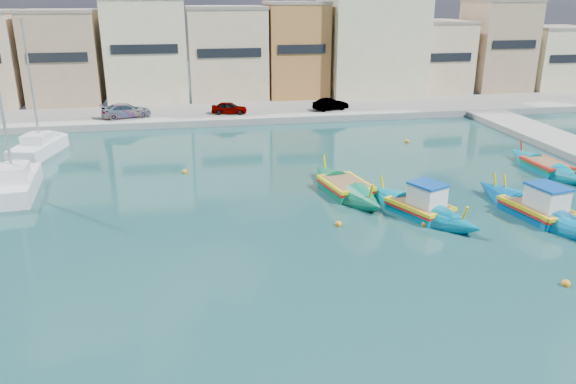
{
  "coord_description": "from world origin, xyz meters",
  "views": [
    {
      "loc": [
        -10.28,
        -20.84,
        11.07
      ],
      "look_at": [
        -5.36,
        6.0,
        1.4
      ],
      "focal_mm": 35.0,
      "sensor_mm": 36.0,
      "label": 1
    }
  ],
  "objects_px": {
    "luzzu_turquoise_cabin": "(537,211)",
    "yacht_midnorth": "(18,178)",
    "yacht_north": "(49,144)",
    "luzzu_blue_south": "(539,213)",
    "church_block": "(371,20)",
    "luzzu_blue_cabin": "(420,209)",
    "luzzu_green": "(345,189)",
    "luzzu_cyan_mid": "(546,167)"
  },
  "relations": [
    {
      "from": "luzzu_cyan_mid",
      "to": "luzzu_blue_south",
      "type": "xyz_separation_m",
      "value": [
        -5.26,
        -7.28,
        0.01
      ]
    },
    {
      "from": "luzzu_blue_south",
      "to": "yacht_midnorth",
      "type": "bearing_deg",
      "value": 159.59
    },
    {
      "from": "church_block",
      "to": "luzzu_turquoise_cabin",
      "type": "xyz_separation_m",
      "value": [
        -2.55,
        -36.37,
        -8.05
      ]
    },
    {
      "from": "church_block",
      "to": "luzzu_blue_south",
      "type": "height_order",
      "value": "church_block"
    },
    {
      "from": "luzzu_green",
      "to": "yacht_midnorth",
      "type": "relative_size",
      "value": 0.74
    },
    {
      "from": "church_block",
      "to": "luzzu_blue_cabin",
      "type": "relative_size",
      "value": 2.33
    },
    {
      "from": "luzzu_blue_cabin",
      "to": "yacht_north",
      "type": "relative_size",
      "value": 0.8
    },
    {
      "from": "yacht_north",
      "to": "luzzu_blue_south",
      "type": "bearing_deg",
      "value": -34.18
    },
    {
      "from": "luzzu_blue_cabin",
      "to": "luzzu_green",
      "type": "height_order",
      "value": "luzzu_blue_cabin"
    },
    {
      "from": "luzzu_green",
      "to": "yacht_north",
      "type": "height_order",
      "value": "yacht_north"
    },
    {
      "from": "luzzu_turquoise_cabin",
      "to": "church_block",
      "type": "bearing_deg",
      "value": 85.99
    },
    {
      "from": "luzzu_turquoise_cabin",
      "to": "luzzu_green",
      "type": "relative_size",
      "value": 1.09
    },
    {
      "from": "luzzu_green",
      "to": "yacht_midnorth",
      "type": "distance_m",
      "value": 19.88
    },
    {
      "from": "yacht_midnorth",
      "to": "luzzu_green",
      "type": "bearing_deg",
      "value": -14.77
    },
    {
      "from": "luzzu_blue_south",
      "to": "yacht_midnorth",
      "type": "relative_size",
      "value": 0.75
    },
    {
      "from": "church_block",
      "to": "yacht_north",
      "type": "xyz_separation_m",
      "value": [
        -30.64,
        -17.22,
        -8.0
      ]
    },
    {
      "from": "yacht_midnorth",
      "to": "luzzu_cyan_mid",
      "type": "bearing_deg",
      "value": -5.48
    },
    {
      "from": "luzzu_cyan_mid",
      "to": "luzzu_blue_south",
      "type": "distance_m",
      "value": 8.98
    },
    {
      "from": "luzzu_cyan_mid",
      "to": "luzzu_green",
      "type": "relative_size",
      "value": 0.93
    },
    {
      "from": "luzzu_turquoise_cabin",
      "to": "luzzu_cyan_mid",
      "type": "relative_size",
      "value": 1.17
    },
    {
      "from": "luzzu_turquoise_cabin",
      "to": "yacht_north",
      "type": "height_order",
      "value": "yacht_north"
    },
    {
      "from": "church_block",
      "to": "yacht_north",
      "type": "distance_m",
      "value": 36.05
    },
    {
      "from": "luzzu_green",
      "to": "luzzu_blue_south",
      "type": "bearing_deg",
      "value": -31.16
    },
    {
      "from": "luzzu_turquoise_cabin",
      "to": "luzzu_cyan_mid",
      "type": "distance_m",
      "value": 9.04
    },
    {
      "from": "luzzu_turquoise_cabin",
      "to": "yacht_midnorth",
      "type": "relative_size",
      "value": 0.8
    },
    {
      "from": "luzzu_green",
      "to": "yacht_north",
      "type": "bearing_deg",
      "value": 144.48
    },
    {
      "from": "yacht_midnorth",
      "to": "luzzu_blue_south",
      "type": "bearing_deg",
      "value": -20.41
    },
    {
      "from": "luzzu_green",
      "to": "yacht_midnorth",
      "type": "height_order",
      "value": "yacht_midnorth"
    },
    {
      "from": "luzzu_turquoise_cabin",
      "to": "luzzu_blue_cabin",
      "type": "distance_m",
      "value": 6.07
    },
    {
      "from": "luzzu_blue_cabin",
      "to": "luzzu_green",
      "type": "xyz_separation_m",
      "value": [
        -2.94,
        3.98,
        -0.07
      ]
    },
    {
      "from": "yacht_north",
      "to": "luzzu_green",
      "type": "bearing_deg",
      "value": -35.52
    },
    {
      "from": "church_block",
      "to": "yacht_midnorth",
      "type": "xyz_separation_m",
      "value": [
        -30.61,
        -25.89,
        -7.95
      ]
    },
    {
      "from": "luzzu_turquoise_cabin",
      "to": "yacht_north",
      "type": "relative_size",
      "value": 0.91
    },
    {
      "from": "luzzu_turquoise_cabin",
      "to": "luzzu_blue_south",
      "type": "relative_size",
      "value": 1.07
    },
    {
      "from": "luzzu_blue_south",
      "to": "luzzu_blue_cabin",
      "type": "bearing_deg",
      "value": 166.55
    },
    {
      "from": "luzzu_turquoise_cabin",
      "to": "luzzu_green",
      "type": "xyz_separation_m",
      "value": [
        -8.84,
        5.41,
        -0.07
      ]
    },
    {
      "from": "church_block",
      "to": "yacht_midnorth",
      "type": "relative_size",
      "value": 1.64
    },
    {
      "from": "luzzu_blue_cabin",
      "to": "yacht_midnorth",
      "type": "bearing_deg",
      "value": 157.79
    },
    {
      "from": "luzzu_blue_south",
      "to": "church_block",
      "type": "bearing_deg",
      "value": 86.19
    },
    {
      "from": "luzzu_cyan_mid",
      "to": "yacht_midnorth",
      "type": "xyz_separation_m",
      "value": [
        -33.45,
        3.21,
        0.21
      ]
    },
    {
      "from": "luzzu_blue_south",
      "to": "luzzu_turquoise_cabin",
      "type": "bearing_deg",
      "value": 173.68
    },
    {
      "from": "luzzu_turquoise_cabin",
      "to": "yacht_north",
      "type": "xyz_separation_m",
      "value": [
        -28.09,
        19.15,
        0.05
      ]
    }
  ]
}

